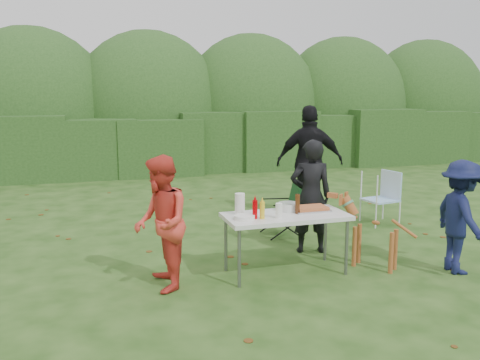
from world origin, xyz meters
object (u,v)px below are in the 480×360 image
object	(u,v)px
person_red_jacket	(161,223)
camping_chair	(282,209)
folding_table	(286,219)
child	(461,217)
mustard_bottle	(262,210)
ketchup_bottle	(255,209)
paper_towel_roll	(240,204)
lawn_chair	(380,198)
beer_bottle	(297,204)
person_black_puffy	(310,162)
person_cook	(311,196)
dog	(375,234)

from	to	relation	value
person_red_jacket	camping_chair	distance (m)	2.63
folding_table	person_red_jacket	distance (m)	1.52
folding_table	child	size ratio (longest dim) A/B	1.07
camping_chair	mustard_bottle	distance (m)	1.91
ketchup_bottle	paper_towel_roll	distance (m)	0.27
child	ketchup_bottle	size ratio (longest dim) A/B	6.35
paper_towel_roll	lawn_chair	bearing A→B (deg)	27.86
person_red_jacket	beer_bottle	bearing A→B (deg)	93.14
person_black_puffy	lawn_chair	bearing A→B (deg)	157.36
mustard_bottle	paper_towel_roll	xyz separation A→B (m)	(-0.19, 0.27, 0.03)
person_cook	person_black_puffy	distance (m)	2.01
dog	camping_chair	world-z (taller)	dog
dog	beer_bottle	distance (m)	1.09
folding_table	ketchup_bottle	distance (m)	0.47
beer_bottle	paper_towel_roll	size ratio (longest dim) A/B	0.92
folding_table	child	distance (m)	2.13
child	beer_bottle	world-z (taller)	child
dog	ketchup_bottle	world-z (taller)	ketchup_bottle
person_cook	person_black_puffy	world-z (taller)	person_black_puffy
person_red_jacket	mustard_bottle	bearing A→B (deg)	88.63
person_black_puffy	dog	size ratio (longest dim) A/B	2.10
folding_table	dog	size ratio (longest dim) A/B	1.59
camping_chair	ketchup_bottle	world-z (taller)	ketchup_bottle
person_red_jacket	ketchup_bottle	xyz separation A→B (m)	(1.09, -0.03, 0.09)
mustard_bottle	beer_bottle	bearing A→B (deg)	12.21
camping_chair	beer_bottle	world-z (taller)	beer_bottle
camping_chair	mustard_bottle	size ratio (longest dim) A/B	4.32
folding_table	camping_chair	distance (m)	1.64
dog	camping_chair	distance (m)	1.78
child	mustard_bottle	world-z (taller)	child
ketchup_bottle	beer_bottle	world-z (taller)	beer_bottle
lawn_chair	mustard_bottle	world-z (taller)	mustard_bottle
person_cook	camping_chair	size ratio (longest dim) A/B	1.82
child	camping_chair	distance (m)	2.60
folding_table	person_red_jacket	size ratio (longest dim) A/B	0.99
camping_chair	person_red_jacket	bearing A→B (deg)	47.11
child	lawn_chair	size ratio (longest dim) A/B	1.56
child	camping_chair	xyz separation A→B (m)	(-1.48, 2.12, -0.27)
lawn_chair	ketchup_bottle	distance (m)	3.40
dog	child	bearing A→B (deg)	-154.65
dog	paper_towel_roll	bearing A→B (deg)	39.97
mustard_bottle	paper_towel_roll	world-z (taller)	paper_towel_roll
person_cook	beer_bottle	distance (m)	0.85
dog	lawn_chair	world-z (taller)	lawn_chair
mustard_bottle	beer_bottle	distance (m)	0.50
lawn_chair	camping_chair	bearing A→B (deg)	-3.51
mustard_bottle	ketchup_bottle	distance (m)	0.09
paper_towel_roll	child	bearing A→B (deg)	-16.32
child	ketchup_bottle	xyz separation A→B (m)	(-2.48, 0.51, 0.15)
child	dog	world-z (taller)	child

